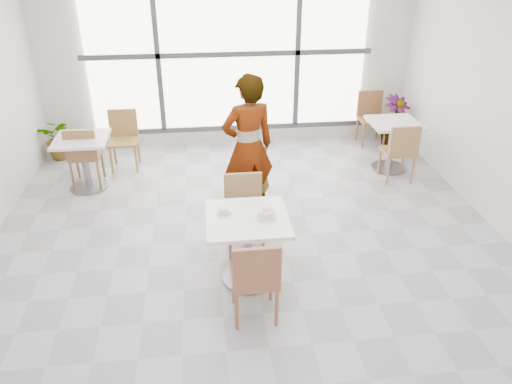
{
  "coord_description": "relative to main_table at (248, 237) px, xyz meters",
  "views": [
    {
      "loc": [
        -0.48,
        -4.43,
        3.19
      ],
      "look_at": [
        0.0,
        -0.3,
        1.0
      ],
      "focal_mm": 34.57,
      "sensor_mm": 36.0,
      "label": 1
    }
  ],
  "objects": [
    {
      "name": "oatmeal_bowl",
      "position": [
        0.18,
        -0.03,
        0.27
      ],
      "size": [
        0.21,
        0.21,
        0.1
      ],
      "color": "silver",
      "rests_on": "main_table"
    },
    {
      "name": "plant_right",
      "position": [
        2.79,
        3.35,
        -0.1
      ],
      "size": [
        0.62,
        0.62,
        0.84
      ],
      "primitive_type": "imported",
      "rotation": [
        0.0,
        0.0,
        0.39
      ],
      "color": "#5E8D3E",
      "rests_on": "ground"
    },
    {
      "name": "bg_chair_right_far",
      "position": [
        2.43,
        3.53,
        -0.02
      ],
      "size": [
        0.42,
        0.42,
        0.87
      ],
      "color": "brown",
      "rests_on": "ground"
    },
    {
      "name": "main_table",
      "position": [
        0.0,
        0.0,
        0.0
      ],
      "size": [
        0.8,
        0.8,
        0.75
      ],
      "color": "white",
      "rests_on": "ground"
    },
    {
      "name": "bg_chair_right_near",
      "position": [
        2.37,
        2.03,
        -0.02
      ],
      "size": [
        0.42,
        0.42,
        0.87
      ],
      "rotation": [
        0.0,
        0.0,
        3.14
      ],
      "color": "#9E7445",
      "rests_on": "ground"
    },
    {
      "name": "floor",
      "position": [
        0.09,
        0.34,
        -0.52
      ],
      "size": [
        7.0,
        7.0,
        0.0
      ],
      "primitive_type": "plane",
      "color": "#9E9EA5",
      "rests_on": "ground"
    },
    {
      "name": "person",
      "position": [
        0.15,
        1.39,
        0.38
      ],
      "size": [
        0.75,
        0.59,
        1.8
      ],
      "primitive_type": "imported",
      "rotation": [
        0.0,
        0.0,
        3.41
      ],
      "color": "black",
      "rests_on": "ground"
    },
    {
      "name": "bg_table_left",
      "position": [
        -2.01,
        2.32,
        -0.04
      ],
      "size": [
        0.7,
        0.7,
        0.75
      ],
      "color": "white",
      "rests_on": "ground"
    },
    {
      "name": "window",
      "position": [
        0.09,
        3.77,
        0.98
      ],
      "size": [
        4.6,
        0.07,
        2.52
      ],
      "color": "white",
      "rests_on": "ground"
    },
    {
      "name": "bg_chair_left_far",
      "position": [
        -1.56,
        3.02,
        -0.02
      ],
      "size": [
        0.42,
        0.42,
        0.87
      ],
      "color": "#A2763E",
      "rests_on": "ground"
    },
    {
      "name": "coffee_cup",
      "position": [
        -0.23,
        0.08,
        0.26
      ],
      "size": [
        0.16,
        0.13,
        0.07
      ],
      "color": "silver",
      "rests_on": "main_table"
    },
    {
      "name": "bg_table_right",
      "position": [
        2.4,
        2.46,
        -0.04
      ],
      "size": [
        0.7,
        0.7,
        0.75
      ],
      "color": "white",
      "rests_on": "ground"
    },
    {
      "name": "bg_chair_left_near",
      "position": [
        -2.03,
        2.4,
        -0.02
      ],
      "size": [
        0.42,
        0.42,
        0.87
      ],
      "rotation": [
        0.0,
        0.0,
        3.14
      ],
      "color": "#8E5F3B",
      "rests_on": "ground"
    },
    {
      "name": "chair_near",
      "position": [
        0.01,
        -0.61,
        -0.02
      ],
      "size": [
        0.42,
        0.42,
        0.87
      ],
      "rotation": [
        0.0,
        0.0,
        3.14
      ],
      "color": "#A05F41",
      "rests_on": "ground"
    },
    {
      "name": "chair_far",
      "position": [
        0.03,
        0.63,
        -0.02
      ],
      "size": [
        0.42,
        0.42,
        0.87
      ],
      "color": "#A4754E",
      "rests_on": "ground"
    },
    {
      "name": "plant_left",
      "position": [
        -2.61,
        3.45,
        -0.19
      ],
      "size": [
        0.7,
        0.64,
        0.66
      ],
      "primitive_type": "imported",
      "rotation": [
        0.0,
        0.0,
        -0.23
      ],
      "color": "#4B8344",
      "rests_on": "ground"
    },
    {
      "name": "wall_back",
      "position": [
        0.09,
        3.84,
        0.98
      ],
      "size": [
        6.0,
        0.0,
        6.0
      ],
      "primitive_type": "plane",
      "rotation": [
        1.57,
        0.0,
        0.0
      ],
      "color": "silver",
      "rests_on": "ground"
    }
  ]
}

